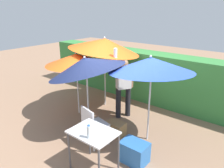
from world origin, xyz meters
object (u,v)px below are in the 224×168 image
chair_plastic (93,124)px  crate_cardboard (116,128)px  umbrella_orange (151,65)px  folding_table (93,137)px  umbrella_navy (76,59)px  umbrella_yellow (105,45)px  umbrella_rainbow (86,64)px  cooler_box (134,152)px  bottle_water (89,132)px  person_vendor (123,84)px

chair_plastic → crate_cardboard: size_ratio=2.02×
umbrella_orange → folding_table: 1.79m
umbrella_navy → folding_table: (1.89, -1.39, -0.85)m
umbrella_yellow → umbrella_navy: umbrella_yellow is taller
umbrella_orange → umbrella_yellow: bearing=156.6°
umbrella_navy → chair_plastic: 1.91m
umbrella_rainbow → cooler_box: size_ratio=4.02×
umbrella_orange → bottle_water: bearing=-96.8°
umbrella_navy → cooler_box: size_ratio=3.39×
umbrella_rainbow → chair_plastic: (0.53, -0.37, -1.12)m
umbrella_yellow → person_vendor: size_ratio=1.17×
umbrella_yellow → folding_table: size_ratio=2.74×
person_vendor → folding_table: person_vendor is taller
umbrella_orange → folding_table: bearing=-100.6°
umbrella_orange → umbrella_yellow: (-1.93, 0.83, 0.10)m
cooler_box → bottle_water: size_ratio=2.13×
cooler_box → crate_cardboard: 1.02m
umbrella_orange → cooler_box: bearing=-76.7°
chair_plastic → bottle_water: size_ratio=3.71×
cooler_box → crate_cardboard: size_ratio=1.16×
folding_table → umbrella_orange: bearing=79.4°
cooler_box → folding_table: (-0.46, -0.63, 0.48)m
person_vendor → chair_plastic: 1.54m
person_vendor → crate_cardboard: bearing=-65.0°
umbrella_navy → crate_cardboard: 2.04m
umbrella_navy → bottle_water: bearing=-38.6°
cooler_box → bottle_water: (-0.38, -0.81, 0.69)m
crate_cardboard → folding_table: folding_table is taller
person_vendor → umbrella_navy: bearing=-151.3°
person_vendor → chair_plastic: person_vendor is taller
person_vendor → bottle_water: person_vendor is taller
umbrella_yellow → umbrella_navy: size_ratio=1.27×
cooler_box → chair_plastic: bearing=-174.7°
umbrella_rainbow → umbrella_navy: (-0.83, 0.48, -0.09)m
chair_plastic → umbrella_navy: bearing=148.0°
umbrella_navy → crate_cardboard: (1.48, -0.22, -1.39)m
chair_plastic → bottle_water: bottle_water is taller
umbrella_rainbow → cooler_box: (1.51, -0.28, -1.42)m
umbrella_rainbow → bottle_water: (1.13, -1.09, -0.73)m
umbrella_orange → chair_plastic: 1.71m
umbrella_rainbow → person_vendor: umbrella_rainbow is taller
umbrella_yellow → cooler_box: size_ratio=4.29×
crate_cardboard → bottle_water: 1.62m
cooler_box → umbrella_rainbow: bearing=169.4°
umbrella_orange → umbrella_navy: (-2.15, -0.04, -0.19)m
umbrella_yellow → umbrella_orange: bearing=-23.4°
umbrella_rainbow → bottle_water: umbrella_rainbow is taller
umbrella_rainbow → chair_plastic: 1.29m
umbrella_rainbow → umbrella_navy: bearing=150.0°
crate_cardboard → folding_table: (0.41, -1.17, 0.54)m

